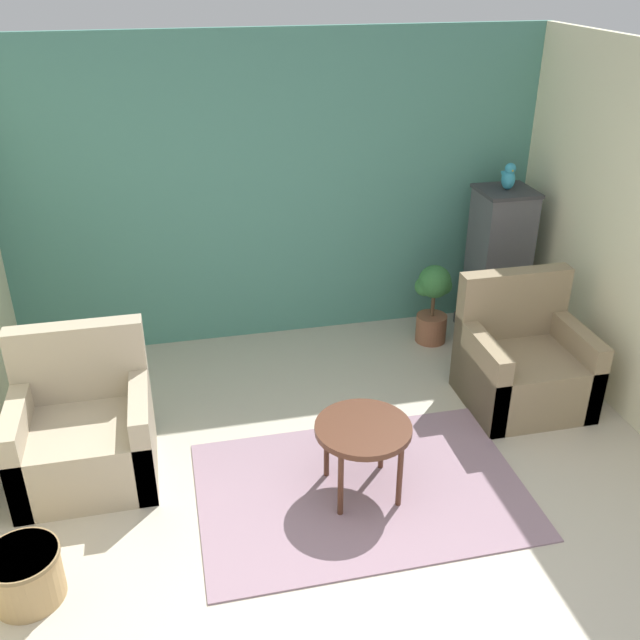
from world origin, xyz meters
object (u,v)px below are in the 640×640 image
(armchair_right, at_px, (523,365))
(armchair_left, at_px, (85,435))
(parrot, at_px, (508,177))
(birdcage, at_px, (497,265))
(potted_plant, at_px, (433,299))
(wicker_basket, at_px, (25,574))
(coffee_table, at_px, (363,433))

(armchair_right, bearing_deg, armchair_left, -176.90)
(armchair_left, xyz_separation_m, parrot, (3.41, 1.25, 1.12))
(armchair_left, xyz_separation_m, birdcage, (3.41, 1.25, 0.34))
(parrot, bearing_deg, potted_plant, -175.67)
(birdcage, distance_m, wicker_basket, 4.32)
(wicker_basket, bearing_deg, coffee_table, 12.24)
(armchair_left, bearing_deg, parrot, 20.21)
(birdcage, distance_m, potted_plant, 0.64)
(armchair_right, xyz_separation_m, wicker_basket, (-3.40, -1.16, -0.14))
(coffee_table, distance_m, armchair_right, 1.63)
(birdcage, bearing_deg, potted_plant, -175.85)
(armchair_right, distance_m, potted_plant, 1.09)
(coffee_table, bearing_deg, wicker_basket, -167.76)
(potted_plant, bearing_deg, armchair_right, -72.55)
(birdcage, bearing_deg, armchair_left, -159.82)
(wicker_basket, bearing_deg, birdcage, 31.42)
(armchair_left, distance_m, birdcage, 3.64)
(wicker_basket, bearing_deg, armchair_right, 18.77)
(coffee_table, height_order, parrot, parrot)
(coffee_table, distance_m, armchair_left, 1.79)
(armchair_left, xyz_separation_m, armchair_right, (3.14, 0.17, 0.00))
(armchair_left, bearing_deg, armchair_right, 3.10)
(coffee_table, height_order, armchair_left, armchair_left)
(armchair_left, bearing_deg, potted_plant, 23.23)
(coffee_table, bearing_deg, armchair_left, 161.59)
(birdcage, xyz_separation_m, potted_plant, (-0.59, -0.04, -0.25))
(wicker_basket, bearing_deg, potted_plant, 35.52)
(armchair_right, bearing_deg, parrot, 76.43)
(birdcage, bearing_deg, armchair_right, -103.59)
(armchair_left, distance_m, armchair_right, 3.15)
(armchair_left, height_order, wicker_basket, armchair_left)
(coffee_table, height_order, wicker_basket, coffee_table)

